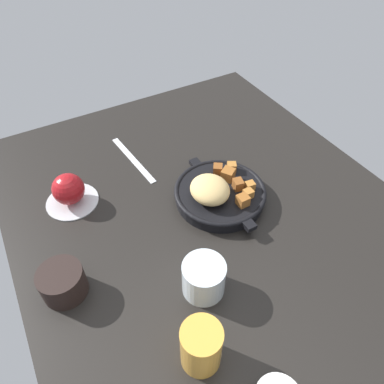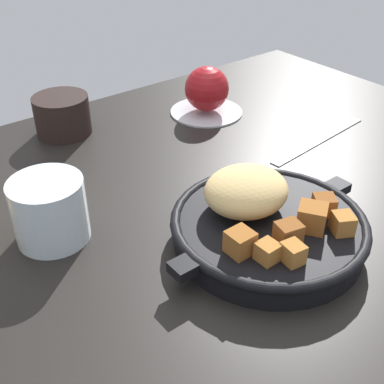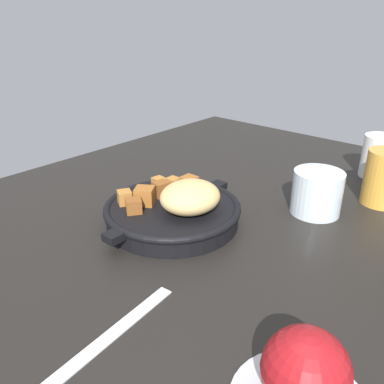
% 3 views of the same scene
% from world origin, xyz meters
% --- Properties ---
extents(ground_plane, '(1.14, 0.88, 0.02)m').
position_xyz_m(ground_plane, '(0.00, 0.00, -0.01)').
color(ground_plane, black).
extents(cast_iron_skillet, '(0.26, 0.22, 0.08)m').
position_xyz_m(cast_iron_skillet, '(0.05, -0.04, 0.03)').
color(cast_iron_skillet, black).
rests_on(cast_iron_skillet, ground_plane).
extents(saucer_plate, '(0.13, 0.13, 0.01)m').
position_xyz_m(saucer_plate, '(0.22, 0.27, 0.00)').
color(saucer_plate, '#B7BABF').
rests_on(saucer_plate, ground_plane).
extents(red_apple, '(0.08, 0.08, 0.08)m').
position_xyz_m(red_apple, '(0.22, 0.27, 0.04)').
color(red_apple, maroon).
rests_on(red_apple, saucer_plate).
extents(butter_knife, '(0.22, 0.04, 0.00)m').
position_xyz_m(butter_knife, '(0.29, 0.09, 0.00)').
color(butter_knife, silver).
rests_on(butter_knife, ground_plane).
extents(water_glass_short, '(0.08, 0.08, 0.07)m').
position_xyz_m(water_glass_short, '(-0.14, 0.12, 0.04)').
color(water_glass_short, silver).
rests_on(water_glass_short, ground_plane).
extents(coffee_mug_dark, '(0.09, 0.09, 0.06)m').
position_xyz_m(coffee_mug_dark, '(-0.01, 0.35, 0.03)').
color(coffee_mug_dark, black).
rests_on(coffee_mug_dark, ground_plane).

